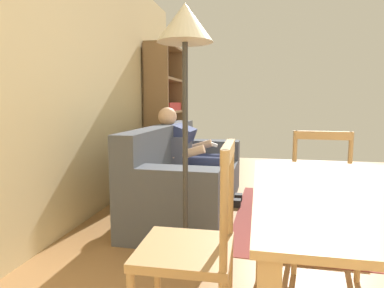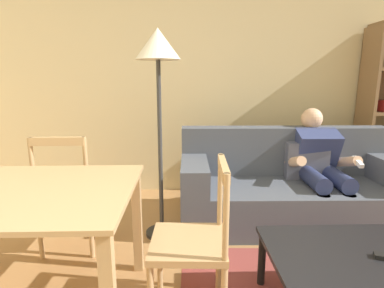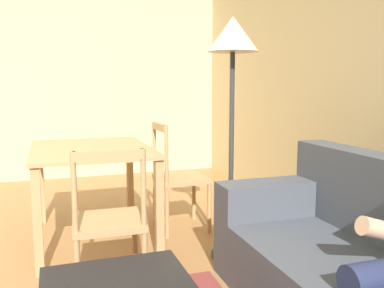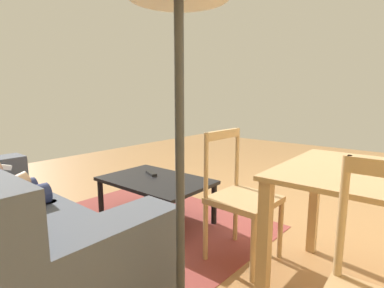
% 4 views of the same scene
% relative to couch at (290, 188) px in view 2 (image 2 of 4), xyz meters
% --- Properties ---
extents(wall_back, '(6.76, 0.12, 2.63)m').
position_rel_couch_xyz_m(wall_back, '(-1.06, 0.91, 0.99)').
color(wall_back, '#D1BC8C').
rests_on(wall_back, ground_plane).
extents(couch, '(2.10, 0.87, 0.88)m').
position_rel_couch_xyz_m(couch, '(0.00, 0.00, 0.00)').
color(couch, '#474C56').
rests_on(couch, ground_plane).
extents(person_lounging, '(0.60, 0.95, 1.06)m').
position_rel_couch_xyz_m(person_lounging, '(0.27, 0.00, 0.23)').
color(person_lounging, navy).
rests_on(person_lounging, ground_plane).
extents(coffee_table, '(0.99, 0.65, 0.40)m').
position_rel_couch_xyz_m(coffee_table, '(-0.06, -1.25, 0.03)').
color(coffee_table, black).
rests_on(coffee_table, ground_plane).
extents(dining_table, '(1.25, 0.93, 0.77)m').
position_rel_couch_xyz_m(dining_table, '(-1.93, -1.19, 0.33)').
color(dining_table, tan).
rests_on(dining_table, ground_plane).
extents(dining_chair_near_wall, '(0.43, 0.43, 0.95)m').
position_rel_couch_xyz_m(dining_chair_near_wall, '(-1.93, -0.45, 0.14)').
color(dining_chair_near_wall, tan).
rests_on(dining_chair_near_wall, ground_plane).
extents(dining_chair_facing_couch, '(0.44, 0.44, 0.91)m').
position_rel_couch_xyz_m(dining_chair_facing_couch, '(-0.97, -1.19, 0.13)').
color(dining_chair_facing_couch, tan).
rests_on(dining_chair_facing_couch, ground_plane).
extents(floor_lamp, '(0.36, 0.36, 1.74)m').
position_rel_couch_xyz_m(floor_lamp, '(-1.22, -0.27, 1.14)').
color(floor_lamp, black).
rests_on(floor_lamp, ground_plane).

